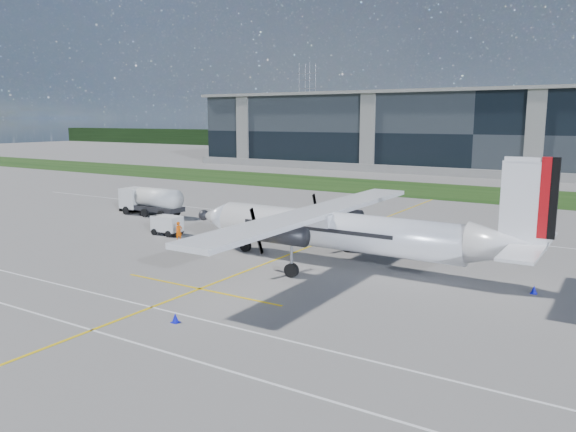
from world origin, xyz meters
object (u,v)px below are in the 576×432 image
(turboprop_aircraft, at_px, (347,210))
(fuel_tanker_truck, at_px, (148,201))
(baggage_tug, at_px, (167,225))
(safety_cone_fwd, at_px, (194,240))
(safety_cone_portwing, at_px, (175,318))
(safety_cone_tail, at_px, (534,290))
(pylon_west, at_px, (307,105))
(ground_crew_person, at_px, (179,230))
(safety_cone_stbdwing, at_px, (390,228))

(turboprop_aircraft, distance_m, fuel_tanker_truck, 29.00)
(baggage_tug, xyz_separation_m, safety_cone_fwd, (4.34, -1.34, -0.60))
(safety_cone_portwing, distance_m, safety_cone_tail, 20.91)
(pylon_west, distance_m, turboprop_aircraft, 171.57)
(safety_cone_portwing, relative_size, safety_cone_tail, 1.00)
(turboprop_aircraft, distance_m, safety_cone_tail, 12.71)
(baggage_tug, distance_m, safety_cone_portwing, 22.53)
(ground_crew_person, xyz_separation_m, safety_cone_portwing, (13.20, -14.48, -0.70))
(safety_cone_stbdwing, bearing_deg, pylon_west, 122.94)
(turboprop_aircraft, relative_size, safety_cone_fwd, 54.27)
(pylon_west, distance_m, safety_cone_stbdwing, 158.94)
(safety_cone_stbdwing, bearing_deg, baggage_tug, -142.87)
(baggage_tug, height_order, ground_crew_person, ground_crew_person)
(turboprop_aircraft, relative_size, safety_cone_stbdwing, 54.27)
(fuel_tanker_truck, height_order, baggage_tug, fuel_tanker_truck)
(pylon_west, relative_size, ground_crew_person, 15.76)
(fuel_tanker_truck, xyz_separation_m, safety_cone_portwing, (25.12, -22.49, -1.24))
(fuel_tanker_truck, bearing_deg, turboprop_aircraft, -16.33)
(fuel_tanker_truck, bearing_deg, safety_cone_stbdwing, 12.70)
(turboprop_aircraft, height_order, baggage_tug, turboprop_aircraft)
(ground_crew_person, relative_size, safety_cone_tail, 3.81)
(fuel_tanker_truck, xyz_separation_m, safety_cone_fwd, (13.52, -7.91, -1.24))
(fuel_tanker_truck, height_order, safety_cone_stbdwing, fuel_tanker_truck)
(safety_cone_stbdwing, bearing_deg, fuel_tanker_truck, -167.30)
(turboprop_aircraft, xyz_separation_m, safety_cone_fwd, (-14.20, 0.21, -3.82))
(pylon_west, bearing_deg, safety_cone_stbdwing, -57.06)
(baggage_tug, xyz_separation_m, safety_cone_portwing, (15.94, -15.92, -0.60))
(baggage_tug, bearing_deg, safety_cone_stbdwing, 37.13)
(fuel_tanker_truck, height_order, ground_crew_person, fuel_tanker_truck)
(turboprop_aircraft, distance_m, safety_cone_fwd, 14.71)
(baggage_tug, bearing_deg, safety_cone_fwd, -17.22)
(ground_crew_person, height_order, safety_cone_stbdwing, ground_crew_person)
(safety_cone_stbdwing, bearing_deg, safety_cone_portwing, -90.61)
(baggage_tug, bearing_deg, fuel_tanker_truck, 144.43)
(ground_crew_person, bearing_deg, safety_cone_stbdwing, -27.55)
(pylon_west, relative_size, fuel_tanker_truck, 3.77)
(ground_crew_person, height_order, safety_cone_tail, ground_crew_person)
(ground_crew_person, bearing_deg, turboprop_aircraft, -73.48)
(safety_cone_tail, bearing_deg, safety_cone_portwing, -134.72)
(baggage_tug, xyz_separation_m, safety_cone_tail, (30.65, -1.06, -0.60))
(ground_crew_person, height_order, safety_cone_fwd, ground_crew_person)
(pylon_west, xyz_separation_m, baggage_tug, (69.81, -145.12, -14.15))
(turboprop_aircraft, xyz_separation_m, safety_cone_tail, (12.11, 0.49, -3.82))
(fuel_tanker_truck, relative_size, safety_cone_tail, 15.90)
(baggage_tug, distance_m, safety_cone_tail, 30.68)
(safety_cone_tail, xyz_separation_m, safety_cone_stbdwing, (-14.41, 13.36, 0.00))
(turboprop_aircraft, xyz_separation_m, baggage_tug, (-18.54, 1.55, -3.22))
(ground_crew_person, distance_m, safety_cone_fwd, 1.75)
(ground_crew_person, height_order, safety_cone_portwing, ground_crew_person)
(turboprop_aircraft, bearing_deg, fuel_tanker_truck, 163.67)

